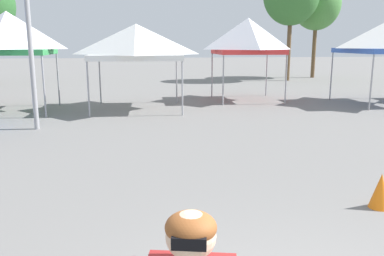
{
  "coord_description": "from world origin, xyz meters",
  "views": [
    {
      "loc": [
        -1.39,
        -2.42,
        2.51
      ],
      "look_at": [
        -0.58,
        3.21,
        1.3
      ],
      "focal_mm": 37.38,
      "sensor_mm": 36.0,
      "label": 1
    }
  ],
  "objects_px": {
    "canopy_tent_right_of_center": "(136,42)",
    "canopy_tent_far_right": "(248,36)",
    "tree_behind_tents_left": "(317,4)",
    "traffic_cone_lot_center": "(380,191)",
    "canopy_tent_left_of_center": "(8,33)"
  },
  "relations": [
    {
      "from": "canopy_tent_right_of_center",
      "to": "canopy_tent_far_right",
      "type": "distance_m",
      "value": 5.2
    },
    {
      "from": "canopy_tent_right_of_center",
      "to": "canopy_tent_far_right",
      "type": "relative_size",
      "value": 0.99
    },
    {
      "from": "canopy_tent_left_of_center",
      "to": "canopy_tent_right_of_center",
      "type": "xyz_separation_m",
      "value": [
        4.57,
        0.07,
        -0.31
      ]
    },
    {
      "from": "canopy_tent_right_of_center",
      "to": "canopy_tent_far_right",
      "type": "height_order",
      "value": "canopy_tent_far_right"
    },
    {
      "from": "canopy_tent_left_of_center",
      "to": "tree_behind_tents_left",
      "type": "distance_m",
      "value": 22.07
    },
    {
      "from": "canopy_tent_left_of_center",
      "to": "tree_behind_tents_left",
      "type": "bearing_deg",
      "value": 36.29
    },
    {
      "from": "canopy_tent_left_of_center",
      "to": "canopy_tent_far_right",
      "type": "distance_m",
      "value": 9.62
    },
    {
      "from": "tree_behind_tents_left",
      "to": "traffic_cone_lot_center",
      "type": "distance_m",
      "value": 25.53
    },
    {
      "from": "canopy_tent_right_of_center",
      "to": "tree_behind_tents_left",
      "type": "bearing_deg",
      "value": 44.58
    },
    {
      "from": "canopy_tent_right_of_center",
      "to": "tree_behind_tents_left",
      "type": "relative_size",
      "value": 0.49
    },
    {
      "from": "canopy_tent_far_right",
      "to": "tree_behind_tents_left",
      "type": "bearing_deg",
      "value": 53.43
    },
    {
      "from": "tree_behind_tents_left",
      "to": "traffic_cone_lot_center",
      "type": "height_order",
      "value": "tree_behind_tents_left"
    },
    {
      "from": "canopy_tent_right_of_center",
      "to": "traffic_cone_lot_center",
      "type": "xyz_separation_m",
      "value": [
        3.61,
        -10.23,
        -2.29
      ]
    },
    {
      "from": "canopy_tent_right_of_center",
      "to": "tree_behind_tents_left",
      "type": "xyz_separation_m",
      "value": [
        13.11,
        12.92,
        2.73
      ]
    },
    {
      "from": "canopy_tent_right_of_center",
      "to": "traffic_cone_lot_center",
      "type": "distance_m",
      "value": 11.09
    }
  ]
}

